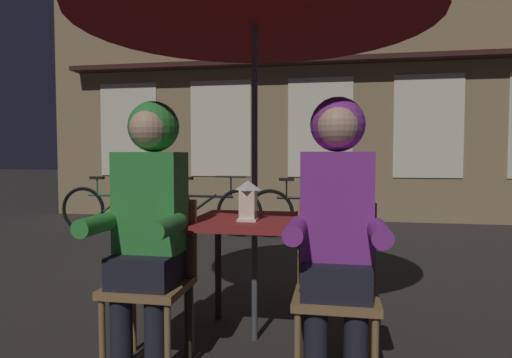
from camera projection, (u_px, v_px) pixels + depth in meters
name	position (u px, v px, depth m)	size (l,w,h in m)	color
ground_plane	(255.00, 340.00, 2.66)	(60.00, 60.00, 0.00)	#2D2B28
cafe_table	(255.00, 235.00, 2.63)	(0.72, 0.72, 0.74)	maroon
lantern	(248.00, 200.00, 2.51)	(0.11, 0.11, 0.23)	white
chair_left	(154.00, 272.00, 2.36)	(0.40, 0.40, 0.87)	olive
chair_right	(336.00, 281.00, 2.19)	(0.40, 0.40, 0.87)	olive
person_left_hooded	(149.00, 207.00, 2.28)	(0.45, 0.56, 1.40)	black
person_right_hooded	(337.00, 211.00, 2.11)	(0.45, 0.56, 1.40)	black
shopfront_building	(321.00, 44.00, 7.77)	(10.00, 0.93, 6.20)	#937A56
bicycle_nearest	(116.00, 209.00, 6.37)	(1.68, 0.12, 0.84)	black
bicycle_second	(205.00, 210.00, 6.21)	(1.68, 0.19, 0.84)	black
bicycle_third	(307.00, 213.00, 5.92)	(1.68, 0.08, 0.84)	black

